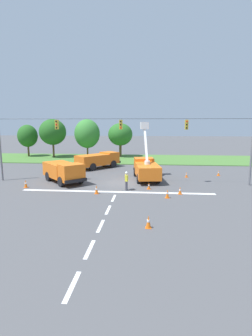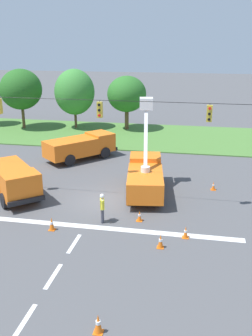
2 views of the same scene
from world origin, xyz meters
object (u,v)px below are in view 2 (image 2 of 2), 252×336
utility_truck_support_near (81,146)px  utility_truck_support_far (13,179)px  traffic_cone_far_left (161,241)px  traffic_cone_lane_edge_a (52,224)px  tree_east (127,94)px  traffic_cone_lane_edge_b (186,232)px  utility_truck_bucket_lift (145,175)px  traffic_cone_foreground_left (139,216)px  traffic_cone_foreground_right (213,186)px  tree_west (21,89)px  road_worker (102,206)px  tree_centre (75,92)px  traffic_cone_mid_right (98,324)px

utility_truck_support_near → utility_truck_support_far: (-1.94, -9.05, 0.03)m
utility_truck_support_far → traffic_cone_far_left: (10.48, -5.00, -0.86)m
utility_truck_support_far → traffic_cone_lane_edge_a: bearing=-44.2°
tree_east → traffic_cone_lane_edge_b: size_ratio=9.14×
utility_truck_bucket_lift → traffic_cone_foreground_left: size_ratio=10.43×
tree_east → traffic_cone_foreground_left: (5.24, -23.41, -3.81)m
traffic_cone_foreground_right → traffic_cone_foreground_left: bearing=-126.5°
utility_truck_support_near → traffic_cone_lane_edge_a: utility_truck_support_near is taller
tree_west → traffic_cone_lane_edge_a: bearing=-62.0°
tree_east → traffic_cone_lane_edge_a: tree_east is taller
tree_west → utility_truck_support_near: (10.19, -10.42, -3.39)m
traffic_cone_foreground_right → traffic_cone_lane_edge_b: bearing=-102.1°
tree_west → traffic_cone_lane_edge_a: tree_west is taller
road_worker → traffic_cone_far_left: size_ratio=2.36×
tree_west → tree_east: 12.10m
tree_west → utility_truck_bucket_lift: 24.32m
utility_truck_support_far → traffic_cone_lane_edge_a: 6.10m
tree_east → utility_truck_support_far: (-3.71, -21.25, -2.89)m
tree_centre → utility_truck_bucket_lift: tree_centre is taller
utility_truck_support_near → traffic_cone_mid_right: bearing=-71.2°
utility_truck_support_near → traffic_cone_far_left: size_ratio=8.39×
utility_truck_bucket_lift → utility_truck_support_near: bearing=134.5°
traffic_cone_foreground_right → traffic_cone_lane_edge_b: 7.57m
utility_truck_support_near → traffic_cone_lane_edge_b: utility_truck_support_near is taller
traffic_cone_foreground_left → traffic_cone_lane_edge_b: bearing=-29.3°
tree_centre → road_worker: bearing=-68.7°
utility_truck_support_near → traffic_cone_foreground_left: bearing=-58.0°
traffic_cone_lane_edge_b → traffic_cone_far_left: size_ratio=0.90×
tree_centre → traffic_cone_foreground_left: bearing=-63.9°
utility_truck_support_far → traffic_cone_lane_edge_b: (11.69, -3.69, -0.90)m
utility_truck_support_near → utility_truck_bucket_lift: bearing=-45.5°
tree_centre → tree_east: tree_centre is taller
utility_truck_bucket_lift → tree_centre: bearing=120.6°
traffic_cone_lane_edge_a → traffic_cone_foreground_left: bearing=24.0°
tree_centre → traffic_cone_mid_right: size_ratio=8.74×
tree_east → traffic_cone_foreground_right: bearing=-61.4°
utility_truck_bucket_lift → traffic_cone_mid_right: 13.79m
utility_truck_support_near → utility_truck_support_far: size_ratio=1.07×
traffic_cone_mid_right → traffic_cone_lane_edge_a: (-4.59, 7.29, -0.01)m
tree_centre → utility_truck_support_near: (4.25, -11.73, -3.07)m
utility_truck_support_near → traffic_cone_mid_right: (6.98, -20.54, -0.80)m
traffic_cone_mid_right → traffic_cone_lane_edge_a: 8.61m
tree_east → utility_truck_bucket_lift: utility_truck_bucket_lift is taller
tree_west → traffic_cone_lane_edge_b: 30.86m
tree_centre → road_worker: (9.17, -23.49, -3.26)m
utility_truck_support_near → traffic_cone_lane_edge_a: (2.39, -13.25, -0.81)m
traffic_cone_foreground_right → traffic_cone_lane_edge_a: size_ratio=0.81×
utility_truck_bucket_lift → traffic_cone_lane_edge_a: size_ratio=8.72×
road_worker → traffic_cone_lane_edge_a: (-2.53, -1.49, -0.62)m
traffic_cone_lane_edge_b → traffic_cone_far_left: traffic_cone_far_left is taller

